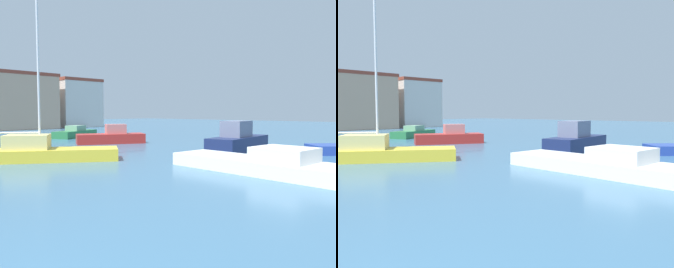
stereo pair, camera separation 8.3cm
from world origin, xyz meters
The scene contains 8 objects.
water centered at (15.00, 20.00, 0.00)m, with size 160.00×160.00×0.00m, color #38607F.
motorboat_navy_distant_north centered at (20.25, 9.40, 0.71)m, with size 6.28×2.82×2.05m.
motorboat_green_distant_east centered at (18.97, 28.36, 0.45)m, with size 5.89×4.23×1.24m.
motorboat_red_mid_harbor centered at (17.45, 20.06, 0.53)m, with size 5.87×4.25×1.62m.
sailboat_yellow_inner_mooring centered at (8.40, 14.43, 0.55)m, with size 8.01×6.42×12.59m.
motorboat_white_far_right centered at (13.60, 3.68, 0.41)m, with size 2.72×8.98×1.20m.
warehouse_block centered at (19.81, 48.65, 4.29)m, with size 14.17×5.40×8.56m.
yacht_club centered at (31.87, 49.85, 4.18)m, with size 7.48×6.12×8.33m.
Camera 2 is at (0.19, -3.56, 2.66)m, focal length 36.66 mm.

